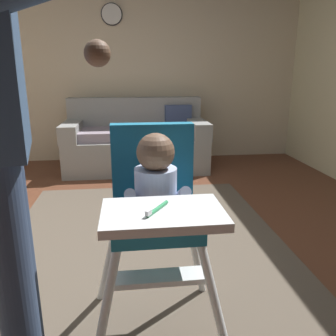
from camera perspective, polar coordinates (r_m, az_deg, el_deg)
The scene contains 6 objects.
ground at distance 2.36m, azimuth -6.73°, elevation -15.26°, with size 6.29×6.86×0.10m, color brown.
wall_far at distance 4.69m, azimuth -7.44°, elevation 17.32°, with size 5.49×0.06×2.59m, color beige.
area_rug at distance 2.24m, azimuth -3.54°, elevation -15.42°, with size 1.97×2.91×0.01m, color brown.
couch at distance 4.25m, azimuth -5.33°, elevation 4.48°, with size 1.72×0.86×0.86m.
high_chair at distance 1.40m, azimuth -2.14°, elevation -5.28°, with size 0.61×0.73×0.96m.
wall_clock at distance 4.70m, azimuth -9.53°, elevation 24.32°, with size 0.27×0.04×0.27m.
Camera 1 is at (0.03, -2.02, 1.17)m, focal length 35.95 mm.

